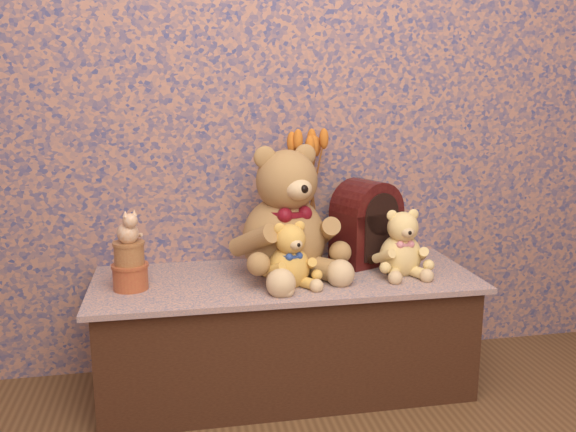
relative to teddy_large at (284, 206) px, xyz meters
name	(u,v)px	position (x,y,z in m)	size (l,w,h in m)	color
display_shelf	(286,333)	(0.00, -0.04, -0.48)	(1.40, 0.54, 0.44)	#3C517C
teddy_large	(284,206)	(0.00, 0.00, 0.00)	(0.41, 0.49, 0.52)	olive
teddy_medium	(289,251)	(-0.01, -0.14, -0.14)	(0.20, 0.23, 0.25)	gold
teddy_small	(401,239)	(0.43, -0.09, -0.13)	(0.21, 0.25, 0.26)	#DCB268
cathedral_radio	(366,222)	(0.34, 0.08, -0.09)	(0.24, 0.17, 0.33)	#36090B
ceramic_vase	(304,241)	(0.10, 0.10, -0.16)	(0.11, 0.11, 0.19)	tan
dried_stalks	(305,162)	(0.10, 0.10, 0.15)	(0.23, 0.23, 0.43)	orange
biscuit_tin_lower	(131,277)	(-0.55, -0.08, -0.22)	(0.12, 0.12, 0.09)	#BA7136
biscuit_tin_upper	(129,254)	(-0.55, -0.08, -0.13)	(0.10, 0.10, 0.08)	tan
cat_figurine	(128,226)	(-0.55, -0.08, -0.03)	(0.09, 0.10, 0.12)	silver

